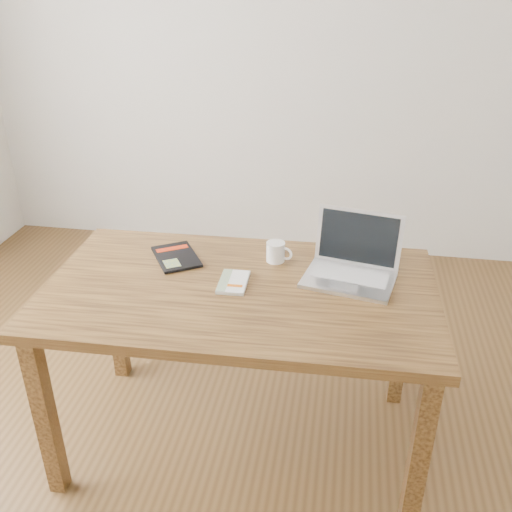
% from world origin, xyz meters
% --- Properties ---
extents(room, '(4.04, 4.04, 2.70)m').
position_xyz_m(room, '(-0.07, 0.00, 1.36)').
color(room, '#54391D').
rests_on(room, ground).
extents(desk, '(1.45, 0.85, 0.75)m').
position_xyz_m(desk, '(0.06, 0.12, 0.66)').
color(desk, '#503518').
rests_on(desk, ground).
extents(white_guidebook, '(0.11, 0.17, 0.01)m').
position_xyz_m(white_guidebook, '(0.03, 0.14, 0.76)').
color(white_guidebook, beige).
rests_on(white_guidebook, desk).
extents(black_guidebook, '(0.25, 0.28, 0.01)m').
position_xyz_m(black_guidebook, '(-0.24, 0.30, 0.76)').
color(black_guidebook, black).
rests_on(black_guidebook, desk).
extents(laptop, '(0.37, 0.33, 0.23)m').
position_xyz_m(laptop, '(0.46, 0.27, 0.80)').
color(laptop, silver).
rests_on(laptop, desk).
extents(coffee_mug, '(0.11, 0.07, 0.08)m').
position_xyz_m(coffee_mug, '(0.16, 0.35, 0.79)').
color(coffee_mug, white).
rests_on(coffee_mug, desk).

